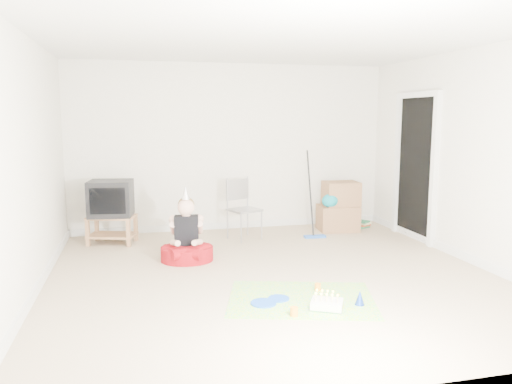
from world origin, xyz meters
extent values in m
plane|color=tan|center=(0.00, 0.00, 0.00)|extent=(5.00, 5.00, 0.00)
cube|color=black|center=(2.48, 1.20, 1.02)|extent=(0.02, 0.90, 2.05)
cube|color=#9F6F47|center=(-1.83, 1.92, 0.38)|extent=(0.72, 0.57, 0.03)
cube|color=#9F6F47|center=(-1.83, 1.92, 0.12)|extent=(0.72, 0.57, 0.03)
cube|color=#9F6F47|center=(-2.15, 1.85, 0.20)|extent=(0.06, 0.06, 0.40)
cube|color=#9F6F47|center=(-1.60, 1.68, 0.20)|extent=(0.06, 0.06, 0.40)
cube|color=#9F6F47|center=(-2.05, 2.17, 0.20)|extent=(0.06, 0.06, 0.40)
cube|color=#9F6F47|center=(-1.50, 2.00, 0.20)|extent=(0.06, 0.06, 0.40)
cube|color=black|center=(-1.83, 1.92, 0.65)|extent=(0.64, 0.56, 0.50)
cube|color=#9C9CA1|center=(0.05, 1.73, 0.43)|extent=(0.53, 0.52, 0.03)
cylinder|color=#9C9CA1|center=(-0.12, 1.66, 0.45)|extent=(0.02, 0.02, 0.90)
cylinder|color=#9C9CA1|center=(0.21, 1.80, 0.45)|extent=(0.02, 0.02, 0.90)
cube|color=#946A47|center=(1.60, 1.95, 0.20)|extent=(0.65, 0.52, 0.40)
cube|color=#946A47|center=(1.66, 1.97, 0.58)|extent=(0.55, 0.45, 0.37)
ellipsoid|color=#0C7D8E|center=(1.42, 1.83, 0.50)|extent=(0.26, 0.18, 0.21)
cube|color=blue|center=(1.08, 1.57, 0.02)|extent=(0.32, 0.13, 0.03)
cylinder|color=black|center=(1.08, 1.57, 0.65)|extent=(0.05, 0.43, 1.25)
cube|color=#28794B|center=(2.06, 2.09, 0.01)|extent=(0.27, 0.31, 0.03)
cube|color=#BD4D28|center=(2.06, 2.09, 0.04)|extent=(0.28, 0.30, 0.03)
cube|color=beige|center=(2.06, 2.09, 0.07)|extent=(0.27, 0.29, 0.03)
cube|color=#28794B|center=(2.06, 2.09, 0.10)|extent=(0.27, 0.28, 0.03)
cylinder|color=maroon|center=(-0.89, 0.81, 0.09)|extent=(0.73, 0.73, 0.18)
cube|color=black|center=(-0.89, 0.81, 0.37)|extent=(0.31, 0.20, 0.39)
sphere|color=#DFA995|center=(-0.89, 0.81, 0.67)|extent=(0.23, 0.23, 0.21)
cone|color=white|center=(-0.89, 0.81, 0.86)|extent=(0.11, 0.11, 0.16)
cube|color=#EE3289|center=(0.07, -0.79, 0.00)|extent=(1.64, 1.37, 0.01)
cube|color=white|center=(0.22, -1.09, 0.04)|extent=(0.36, 0.34, 0.08)
cube|color=green|center=(0.22, -1.09, 0.01)|extent=(0.36, 0.34, 0.01)
cylinder|color=beige|center=(0.11, -1.08, 0.11)|extent=(0.01, 0.01, 0.07)
cylinder|color=beige|center=(0.16, -1.10, 0.11)|extent=(0.01, 0.01, 0.07)
cylinder|color=beige|center=(0.20, -1.13, 0.11)|extent=(0.01, 0.01, 0.07)
cylinder|color=beige|center=(0.25, -1.15, 0.11)|extent=(0.01, 0.01, 0.07)
cylinder|color=beige|center=(0.29, -1.17, 0.11)|extent=(0.01, 0.01, 0.07)
cylinder|color=beige|center=(0.15, -1.00, 0.11)|extent=(0.01, 0.01, 0.07)
cylinder|color=beige|center=(0.20, -1.02, 0.11)|extent=(0.01, 0.01, 0.07)
cylinder|color=beige|center=(0.24, -1.05, 0.11)|extent=(0.01, 0.01, 0.07)
cylinder|color=beige|center=(0.29, -1.07, 0.11)|extent=(0.01, 0.01, 0.07)
cylinder|color=blue|center=(-0.15, -0.75, 0.01)|extent=(0.24, 0.24, 0.01)
cylinder|color=blue|center=(-0.32, -0.83, 0.01)|extent=(0.34, 0.34, 0.01)
cylinder|color=orange|center=(0.31, -0.60, 0.04)|extent=(0.09, 0.09, 0.07)
cylinder|color=orange|center=(-0.13, -1.18, 0.05)|extent=(0.10, 0.10, 0.08)
cone|color=#173BA5|center=(0.56, -1.07, 0.07)|extent=(0.11, 0.11, 0.14)
camera|label=1|loc=(-1.46, -5.25, 1.78)|focal=35.00mm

